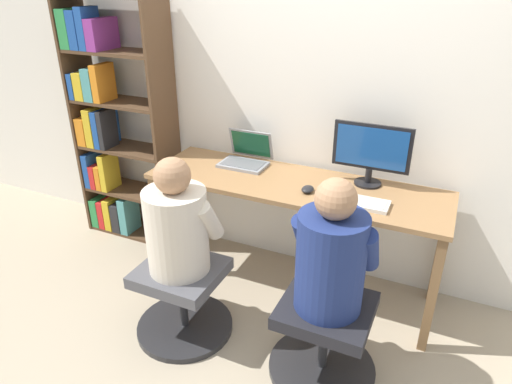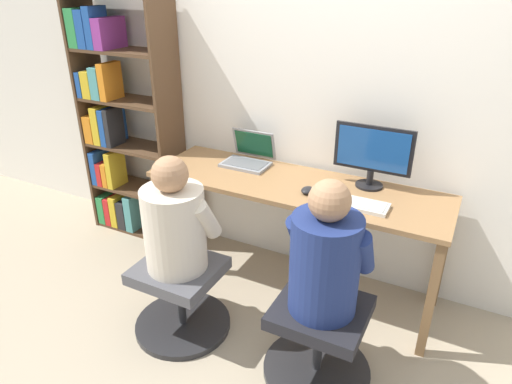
{
  "view_description": "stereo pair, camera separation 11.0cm",
  "coord_description": "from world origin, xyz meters",
  "px_view_note": "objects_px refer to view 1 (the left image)",
  "views": [
    {
      "loc": [
        0.86,
        -2.16,
        1.97
      ],
      "look_at": [
        -0.18,
        0.11,
        0.75
      ],
      "focal_mm": 32.0,
      "sensor_mm": 36.0,
      "label": 1
    },
    {
      "loc": [
        0.96,
        -2.11,
        1.97
      ],
      "look_at": [
        -0.18,
        0.11,
        0.75
      ],
      "focal_mm": 32.0,
      "sensor_mm": 36.0,
      "label": 2
    }
  ],
  "objects_px": {
    "office_chair_left": "(324,338)",
    "bookshelf": "(111,128)",
    "desktop_monitor": "(371,152)",
    "keyboard": "(352,201)",
    "person_at_monitor": "(331,255)",
    "person_at_laptop": "(177,224)",
    "laptop": "(246,158)",
    "office_chair_right": "(183,298)"
  },
  "relations": [
    {
      "from": "person_at_monitor",
      "to": "bookshelf",
      "type": "relative_size",
      "value": 0.38
    },
    {
      "from": "desktop_monitor",
      "to": "person_at_laptop",
      "type": "xyz_separation_m",
      "value": [
        -0.85,
        -0.84,
        -0.26
      ]
    },
    {
      "from": "office_chair_right",
      "to": "person_at_laptop",
      "type": "relative_size",
      "value": 0.86
    },
    {
      "from": "keyboard",
      "to": "person_at_laptop",
      "type": "height_order",
      "value": "person_at_laptop"
    },
    {
      "from": "office_chair_left",
      "to": "desktop_monitor",
      "type": "bearing_deg",
      "value": 90.44
    },
    {
      "from": "laptop",
      "to": "office_chair_right",
      "type": "relative_size",
      "value": 0.54
    },
    {
      "from": "keyboard",
      "to": "person_at_monitor",
      "type": "bearing_deg",
      "value": -86.58
    },
    {
      "from": "desktop_monitor",
      "to": "person_at_monitor",
      "type": "bearing_deg",
      "value": -89.55
    },
    {
      "from": "office_chair_left",
      "to": "person_at_monitor",
      "type": "relative_size",
      "value": 0.83
    },
    {
      "from": "office_chair_right",
      "to": "person_at_monitor",
      "type": "relative_size",
      "value": 0.83
    },
    {
      "from": "keyboard",
      "to": "office_chair_left",
      "type": "distance_m",
      "value": 0.77
    },
    {
      "from": "desktop_monitor",
      "to": "laptop",
      "type": "bearing_deg",
      "value": -178.83
    },
    {
      "from": "office_chair_left",
      "to": "bookshelf",
      "type": "xyz_separation_m",
      "value": [
        -1.97,
        0.77,
        0.66
      ]
    },
    {
      "from": "office_chair_right",
      "to": "laptop",
      "type": "bearing_deg",
      "value": 88.81
    },
    {
      "from": "person_at_monitor",
      "to": "desktop_monitor",
      "type": "bearing_deg",
      "value": 90.45
    },
    {
      "from": "office_chair_left",
      "to": "person_at_laptop",
      "type": "height_order",
      "value": "person_at_laptop"
    },
    {
      "from": "laptop",
      "to": "person_at_laptop",
      "type": "xyz_separation_m",
      "value": [
        -0.02,
        -0.83,
        -0.09
      ]
    },
    {
      "from": "person_at_monitor",
      "to": "bookshelf",
      "type": "xyz_separation_m",
      "value": [
        -1.97,
        0.76,
        0.14
      ]
    },
    {
      "from": "office_chair_left",
      "to": "person_at_laptop",
      "type": "bearing_deg",
      "value": -177.79
    },
    {
      "from": "desktop_monitor",
      "to": "bookshelf",
      "type": "relative_size",
      "value": 0.25
    },
    {
      "from": "person_at_monitor",
      "to": "bookshelf",
      "type": "height_order",
      "value": "bookshelf"
    },
    {
      "from": "desktop_monitor",
      "to": "office_chair_left",
      "type": "xyz_separation_m",
      "value": [
        0.01,
        -0.81,
        -0.76
      ]
    },
    {
      "from": "laptop",
      "to": "office_chair_right",
      "type": "bearing_deg",
      "value": -91.19
    },
    {
      "from": "desktop_monitor",
      "to": "keyboard",
      "type": "bearing_deg",
      "value": -94.93
    },
    {
      "from": "desktop_monitor",
      "to": "office_chair_right",
      "type": "height_order",
      "value": "desktop_monitor"
    },
    {
      "from": "bookshelf",
      "to": "desktop_monitor",
      "type": "bearing_deg",
      "value": 1.21
    },
    {
      "from": "office_chair_left",
      "to": "laptop",
      "type": "bearing_deg",
      "value": 136.49
    },
    {
      "from": "laptop",
      "to": "bookshelf",
      "type": "distance_m",
      "value": 1.13
    },
    {
      "from": "keyboard",
      "to": "office_chair_left",
      "type": "height_order",
      "value": "keyboard"
    },
    {
      "from": "laptop",
      "to": "bookshelf",
      "type": "xyz_separation_m",
      "value": [
        -1.13,
        -0.02,
        0.06
      ]
    },
    {
      "from": "office_chair_left",
      "to": "person_at_laptop",
      "type": "distance_m",
      "value": 0.99
    },
    {
      "from": "bookshelf",
      "to": "keyboard",
      "type": "bearing_deg",
      "value": -7.22
    },
    {
      "from": "desktop_monitor",
      "to": "office_chair_right",
      "type": "relative_size",
      "value": 0.81
    },
    {
      "from": "office_chair_right",
      "to": "person_at_monitor",
      "type": "height_order",
      "value": "person_at_monitor"
    },
    {
      "from": "office_chair_right",
      "to": "bookshelf",
      "type": "xyz_separation_m",
      "value": [
        -1.11,
        0.81,
        0.66
      ]
    },
    {
      "from": "office_chair_left",
      "to": "bookshelf",
      "type": "relative_size",
      "value": 0.31
    },
    {
      "from": "desktop_monitor",
      "to": "bookshelf",
      "type": "xyz_separation_m",
      "value": [
        -1.96,
        -0.04,
        -0.1
      ]
    },
    {
      "from": "office_chair_left",
      "to": "office_chair_right",
      "type": "distance_m",
      "value": 0.85
    },
    {
      "from": "office_chair_left",
      "to": "person_at_monitor",
      "type": "xyz_separation_m",
      "value": [
        -0.0,
        0.01,
        0.52
      ]
    },
    {
      "from": "desktop_monitor",
      "to": "keyboard",
      "type": "relative_size",
      "value": 1.13
    },
    {
      "from": "desktop_monitor",
      "to": "bookshelf",
      "type": "height_order",
      "value": "bookshelf"
    },
    {
      "from": "person_at_monitor",
      "to": "keyboard",
      "type": "bearing_deg",
      "value": 93.42
    }
  ]
}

